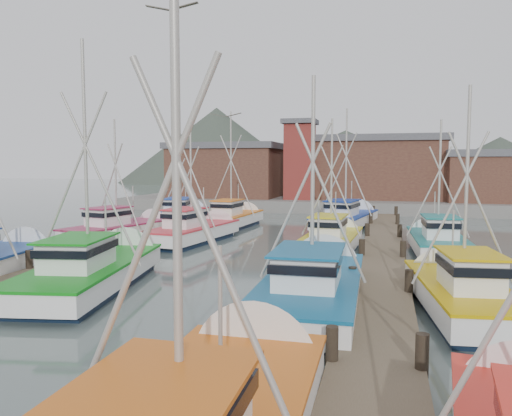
% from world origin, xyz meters
% --- Properties ---
extents(ground, '(260.00, 260.00, 0.00)m').
position_xyz_m(ground, '(0.00, 0.00, 0.00)').
color(ground, '#53645F').
rests_on(ground, ground).
extents(dock_left, '(2.30, 46.00, 1.50)m').
position_xyz_m(dock_left, '(-7.00, 4.04, 0.21)').
color(dock_left, brown).
rests_on(dock_left, ground).
extents(dock_right, '(2.30, 46.00, 1.50)m').
position_xyz_m(dock_right, '(7.00, 4.04, 0.21)').
color(dock_right, brown).
rests_on(dock_right, ground).
extents(quay, '(44.00, 16.00, 1.20)m').
position_xyz_m(quay, '(0.00, 37.00, 0.60)').
color(quay, gray).
rests_on(quay, ground).
extents(shed_left, '(12.72, 8.48, 6.20)m').
position_xyz_m(shed_left, '(-11.00, 35.00, 4.34)').
color(shed_left, brown).
rests_on(shed_left, quay).
extents(shed_center, '(14.84, 9.54, 6.90)m').
position_xyz_m(shed_center, '(6.00, 37.00, 4.69)').
color(shed_center, brown).
rests_on(shed_center, quay).
extents(shed_right, '(8.48, 6.36, 5.20)m').
position_xyz_m(shed_right, '(17.00, 34.00, 3.84)').
color(shed_right, brown).
rests_on(shed_right, quay).
extents(lookout_tower, '(3.60, 3.60, 8.50)m').
position_xyz_m(lookout_tower, '(-2.00, 33.00, 5.55)').
color(lookout_tower, maroon).
rests_on(lookout_tower, quay).
extents(distant_hills, '(175.00, 140.00, 42.00)m').
position_xyz_m(distant_hills, '(-12.76, 122.59, 0.00)').
color(distant_hills, '#3E483C').
rests_on(distant_hills, ground).
extents(boat_4, '(4.69, 10.21, 10.55)m').
position_xyz_m(boat_4, '(-4.16, -2.75, 0.69)').
color(boat_4, black).
rests_on(boat_4, ground).
extents(boat_5, '(3.64, 10.09, 8.79)m').
position_xyz_m(boat_5, '(4.74, -3.05, 0.68)').
color(boat_5, black).
rests_on(boat_5, ground).
extents(boat_7, '(3.37, 8.15, 8.04)m').
position_xyz_m(boat_7, '(9.53, -2.77, 0.68)').
color(boat_7, black).
rests_on(boat_7, ground).
extents(boat_8, '(3.83, 9.11, 8.26)m').
position_xyz_m(boat_8, '(-4.62, 9.43, 0.68)').
color(boat_8, black).
rests_on(boat_8, ground).
extents(boat_9, '(3.26, 8.56, 8.09)m').
position_xyz_m(boat_9, '(4.28, 7.48, 0.68)').
color(boat_9, black).
rests_on(boat_9, ground).
extents(boat_10, '(4.34, 9.05, 8.54)m').
position_xyz_m(boat_10, '(-9.58, 8.99, 0.68)').
color(boat_10, black).
rests_on(boat_10, ground).
extents(boat_11, '(3.26, 8.37, 8.00)m').
position_xyz_m(boat_11, '(9.84, 8.57, 0.68)').
color(boat_11, black).
rests_on(boat_11, ground).
extents(boat_12, '(3.83, 8.69, 9.71)m').
position_xyz_m(boat_12, '(-4.51, 17.18, 0.68)').
color(boat_12, black).
rests_on(boat_12, ground).
extents(boat_13, '(4.75, 10.47, 10.15)m').
position_xyz_m(boat_13, '(4.22, 19.38, 0.69)').
color(boat_13, black).
rests_on(boat_13, ground).
extents(boat_14, '(4.39, 9.66, 7.56)m').
position_xyz_m(boat_14, '(-9.41, 18.44, 0.68)').
color(boat_14, black).
rests_on(boat_14, ground).
extents(gull_near, '(1.55, 0.63, 0.24)m').
position_xyz_m(gull_near, '(1.23, -7.10, 9.31)').
color(gull_near, gray).
rests_on(gull_near, ground).
extents(gull_far, '(1.54, 0.60, 0.24)m').
position_xyz_m(gull_far, '(-0.40, 2.66, 7.29)').
color(gull_far, gray).
rests_on(gull_far, ground).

